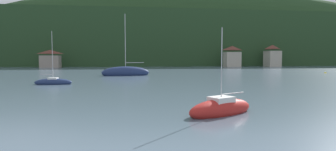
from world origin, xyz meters
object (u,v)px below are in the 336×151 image
at_px(sailboat_far_6, 126,73).
at_px(shore_building_west, 50,59).
at_px(shore_building_westcentral, 232,57).
at_px(sailboat_near_3, 221,109).
at_px(sailboat_mid_5, 53,82).
at_px(mooring_buoy_mid, 325,73).
at_px(shore_building_central, 272,56).

bearing_deg(sailboat_far_6, shore_building_west, -63.97).
bearing_deg(shore_building_westcentral, sailboat_near_3, -110.89).
bearing_deg(sailboat_mid_5, shore_building_west, 111.27).
distance_m(sailboat_far_6, mooring_buoy_mid, 39.77).
bearing_deg(shore_building_west, sailboat_far_6, -58.89).
bearing_deg(mooring_buoy_mid, sailboat_far_6, -176.48).
bearing_deg(shore_building_central, sailboat_mid_5, -135.31).
distance_m(sailboat_near_3, mooring_buoy_mid, 48.67).
height_order(shore_building_westcentral, mooring_buoy_mid, shore_building_westcentral).
bearing_deg(mooring_buoy_mid, sailboat_mid_5, -160.09).
height_order(shore_building_west, sailboat_near_3, shore_building_west).
bearing_deg(sailboat_far_6, sailboat_near_3, 95.74).
xyz_separation_m(shore_building_westcentral, sailboat_near_3, (-28.47, -74.58, -3.19)).
bearing_deg(sailboat_near_3, shore_building_central, -146.97).
xyz_separation_m(sailboat_near_3, sailboat_far_6, (-6.30, 32.97, 0.21)).
height_order(shore_building_westcentral, sailboat_far_6, sailboat_far_6).
relative_size(shore_building_west, mooring_buoy_mid, 13.86).
height_order(shore_building_westcentral, sailboat_mid_5, shore_building_westcentral).
bearing_deg(mooring_buoy_mid, sailboat_near_3, -133.31).
distance_m(shore_building_westcentral, sailboat_far_6, 54.31).
distance_m(shore_building_west, sailboat_near_3, 80.55).
relative_size(sailboat_near_3, sailboat_far_6, 0.45).
bearing_deg(sailboat_far_6, shore_building_central, -144.81).
height_order(shore_building_central, sailboat_mid_5, shore_building_central).
bearing_deg(shore_building_west, sailboat_near_3, -67.21).
height_order(sailboat_near_3, sailboat_mid_5, sailboat_mid_5).
relative_size(shore_building_west, shore_building_central, 0.79).
height_order(shore_building_westcentral, sailboat_near_3, shore_building_westcentral).
bearing_deg(sailboat_far_6, mooring_buoy_mid, 178.44).
xyz_separation_m(shore_building_west, mooring_buoy_mid, (64.58, -38.81, -2.71)).
bearing_deg(shore_building_westcentral, sailboat_mid_5, -127.04).
height_order(shore_building_central, sailboat_near_3, shore_building_central).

